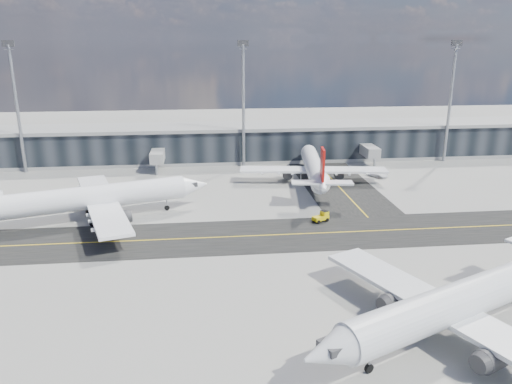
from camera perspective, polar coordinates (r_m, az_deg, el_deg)
ground at (r=73.97m, az=1.81°, el=-6.12°), size 300.00×300.00×0.00m
taxiway_lanes at (r=84.39m, az=3.43°, el=-3.13°), size 180.00×63.00×0.03m
terminal_concourse at (r=125.14m, az=-1.66°, el=5.55°), size 152.00×19.80×8.80m
floodlight_masts at (r=116.48m, az=-1.45°, el=10.42°), size 102.50×0.70×28.90m
airliner_af at (r=87.03m, az=-18.32°, el=-0.64°), size 39.31×33.89×11.87m
airliner_redtail at (r=104.31m, az=6.65°, el=2.79°), size 31.09×36.36×10.77m
airliner_near at (r=55.65m, az=22.57°, el=-11.38°), size 37.49×32.36×11.65m
baggage_tug at (r=83.71m, az=7.52°, el=-2.79°), size 3.06×2.44×1.74m
service_van at (r=113.01m, az=13.72°, el=2.00°), size 4.33×5.04×1.29m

